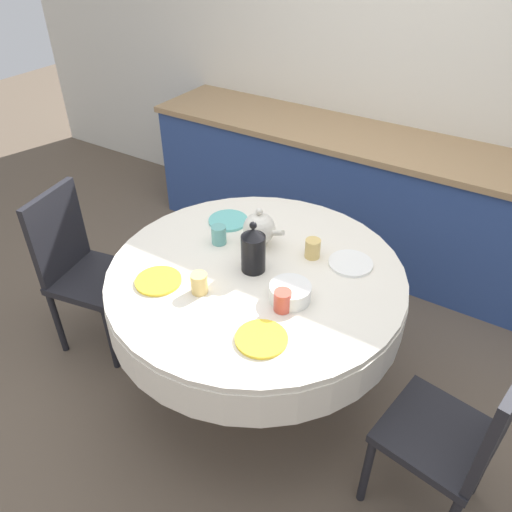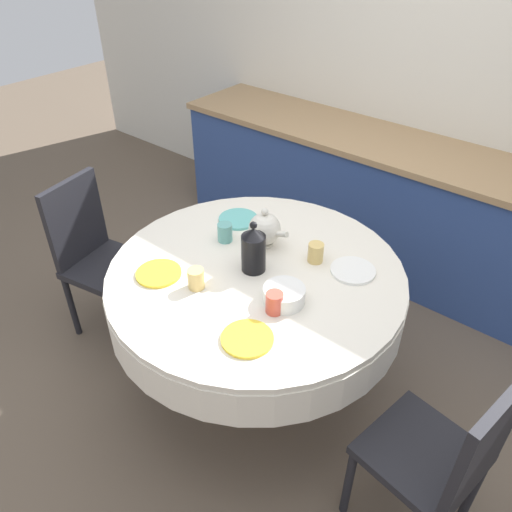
{
  "view_description": "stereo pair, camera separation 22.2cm",
  "coord_description": "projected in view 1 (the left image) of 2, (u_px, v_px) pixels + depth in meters",
  "views": [
    {
      "loc": [
        0.96,
        -1.52,
        2.16
      ],
      "look_at": [
        0.0,
        0.0,
        0.85
      ],
      "focal_mm": 35.0,
      "sensor_mm": 36.0,
      "label": 1
    },
    {
      "loc": [
        1.14,
        -1.39,
        2.16
      ],
      "look_at": [
        0.0,
        0.0,
        0.85
      ],
      "focal_mm": 35.0,
      "sensor_mm": 36.0,
      "label": 2
    }
  ],
  "objects": [
    {
      "name": "ground_plane",
      "position": [
        256.0,
        382.0,
        2.73
      ],
      "size": [
        12.0,
        12.0,
        0.0
      ],
      "primitive_type": "plane",
      "color": "brown"
    },
    {
      "name": "wall_back",
      "position": [
        406.0,
        60.0,
        3.19
      ],
      "size": [
        7.0,
        0.05,
        2.6
      ],
      "color": "silver",
      "rests_on": "ground_plane"
    },
    {
      "name": "kitchen_counter",
      "position": [
        368.0,
        199.0,
        3.46
      ],
      "size": [
        3.24,
        0.64,
        0.88
      ],
      "color": "#2D4784",
      "rests_on": "ground_plane"
    },
    {
      "name": "dining_table",
      "position": [
        256.0,
        291.0,
        2.34
      ],
      "size": [
        1.37,
        1.37,
        0.77
      ],
      "color": "brown",
      "rests_on": "ground_plane"
    },
    {
      "name": "chair_left",
      "position": [
        461.0,
        434.0,
        1.87
      ],
      "size": [
        0.46,
        0.46,
        0.94
      ],
      "rotation": [
        0.0,
        0.0,
        1.41
      ],
      "color": "black",
      "rests_on": "ground_plane"
    },
    {
      "name": "chair_right",
      "position": [
        80.0,
        264.0,
        2.72
      ],
      "size": [
        0.47,
        0.47,
        0.94
      ],
      "rotation": [
        0.0,
        0.0,
        -1.38
      ],
      "color": "black",
      "rests_on": "ground_plane"
    },
    {
      "name": "plate_near_left",
      "position": [
        158.0,
        281.0,
        2.2
      ],
      "size": [
        0.21,
        0.21,
        0.01
      ],
      "primitive_type": "cylinder",
      "color": "yellow",
      "rests_on": "dining_table"
    },
    {
      "name": "cup_near_left",
      "position": [
        199.0,
        283.0,
        2.12
      ],
      "size": [
        0.07,
        0.07,
        0.09
      ],
      "primitive_type": "cylinder",
      "color": "#DBB766",
      "rests_on": "dining_table"
    },
    {
      "name": "plate_near_right",
      "position": [
        261.0,
        339.0,
        1.91
      ],
      "size": [
        0.21,
        0.21,
        0.01
      ],
      "primitive_type": "cylinder",
      "color": "yellow",
      "rests_on": "dining_table"
    },
    {
      "name": "cup_near_right",
      "position": [
        283.0,
        301.0,
        2.03
      ],
      "size": [
        0.07,
        0.07,
        0.09
      ],
      "primitive_type": "cylinder",
      "color": "#CC4C3D",
      "rests_on": "dining_table"
    },
    {
      "name": "plate_far_left",
      "position": [
        228.0,
        221.0,
        2.6
      ],
      "size": [
        0.21,
        0.21,
        0.01
      ],
      "primitive_type": "cylinder",
      "color": "#60BCB7",
      "rests_on": "dining_table"
    },
    {
      "name": "cup_far_left",
      "position": [
        219.0,
        235.0,
        2.42
      ],
      "size": [
        0.07,
        0.07,
        0.09
      ],
      "primitive_type": "cylinder",
      "color": "#5BA39E",
      "rests_on": "dining_table"
    },
    {
      "name": "plate_far_right",
      "position": [
        351.0,
        263.0,
        2.3
      ],
      "size": [
        0.21,
        0.21,
        0.01
      ],
      "primitive_type": "cylinder",
      "color": "white",
      "rests_on": "dining_table"
    },
    {
      "name": "cup_far_right",
      "position": [
        313.0,
        248.0,
        2.33
      ],
      "size": [
        0.07,
        0.07,
        0.09
      ],
      "primitive_type": "cylinder",
      "color": "#DBB766",
      "rests_on": "dining_table"
    },
    {
      "name": "coffee_carafe",
      "position": [
        253.0,
        250.0,
        2.21
      ],
      "size": [
        0.11,
        0.11,
        0.25
      ],
      "color": "black",
      "rests_on": "dining_table"
    },
    {
      "name": "teapot",
      "position": [
        259.0,
        229.0,
        2.39
      ],
      "size": [
        0.21,
        0.16,
        0.2
      ],
      "color": "silver",
      "rests_on": "dining_table"
    },
    {
      "name": "fruit_bowl",
      "position": [
        290.0,
        293.0,
        2.09
      ],
      "size": [
        0.18,
        0.18,
        0.07
      ],
      "primitive_type": "cylinder",
      "color": "silver",
      "rests_on": "dining_table"
    }
  ]
}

